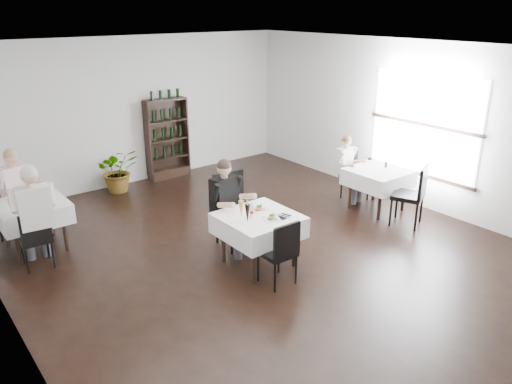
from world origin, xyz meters
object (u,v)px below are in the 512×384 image
Objects in this scene: wine_shelf at (167,139)px; diner_main at (228,200)px; potted_tree at (118,170)px; main_table at (259,225)px.

diner_main is (-1.00, -3.71, 0.00)m from wine_shelf.
main_table is at bearing -85.31° from potted_tree.
wine_shelf is at bearing 8.54° from potted_tree.
wine_shelf is 1.96× the size of potted_tree.
wine_shelf is at bearing 74.93° from diner_main.
wine_shelf is at bearing 78.22° from main_table.
potted_tree is (-1.24, -0.19, -0.40)m from wine_shelf.
potted_tree is at bearing -171.46° from wine_shelf.
diner_main is at bearing -105.07° from wine_shelf.
diner_main is (-0.10, 0.60, 0.23)m from main_table.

